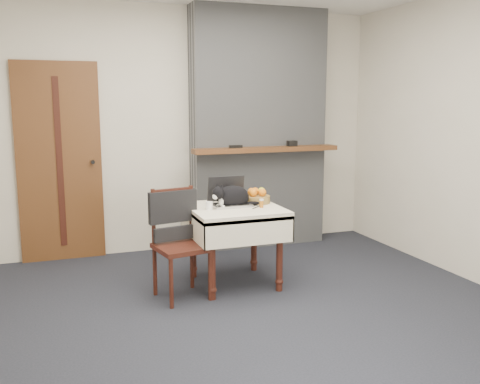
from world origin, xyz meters
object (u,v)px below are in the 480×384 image
at_px(laptop, 229,198).
at_px(pill_bottle, 262,203).
at_px(door, 60,163).
at_px(side_table, 235,220).
at_px(chair, 177,228).
at_px(cream_jar, 209,206).
at_px(fruit_basket, 257,197).
at_px(cat, 233,196).

height_order(laptop, pill_bottle, laptop).
distance_m(door, pill_bottle, 2.17).
relative_size(side_table, chair, 0.86).
bearing_deg(pill_bottle, cream_jar, 172.09).
relative_size(fruit_basket, chair, 0.26).
xyz_separation_m(door, fruit_basket, (1.65, -1.21, -0.25)).
xyz_separation_m(pill_bottle, fruit_basket, (0.04, 0.21, 0.01)).
height_order(door, side_table, door).
relative_size(cat, chair, 0.50).
distance_m(cream_jar, pill_bottle, 0.46).
xyz_separation_m(cream_jar, pill_bottle, (0.45, -0.06, 0.01)).
relative_size(laptop, fruit_basket, 1.43).
bearing_deg(laptop, door, 138.42).
height_order(fruit_basket, chair, chair).
distance_m(cat, fruit_basket, 0.28).
distance_m(laptop, pill_bottle, 0.31).
bearing_deg(chair, pill_bottle, -12.38).
height_order(side_table, cream_jar, cream_jar).
relative_size(side_table, cream_jar, 11.26).
distance_m(laptop, cream_jar, 0.27).
bearing_deg(cream_jar, cat, 14.17).
xyz_separation_m(cat, chair, (-0.53, -0.10, -0.21)).
bearing_deg(fruit_basket, pill_bottle, -100.67).
height_order(door, cat, door).
distance_m(side_table, cat, 0.21).
xyz_separation_m(laptop, cat, (0.01, -0.08, 0.03)).
bearing_deg(fruit_basket, side_table, -157.08).
xyz_separation_m(door, cat, (1.39, -1.30, -0.21)).
relative_size(door, pill_bottle, 26.19).
relative_size(cream_jar, fruit_basket, 0.29).
bearing_deg(pill_bottle, door, 138.61).
bearing_deg(door, chair, -58.30).
bearing_deg(laptop, fruit_basket, 1.31).
distance_m(laptop, fruit_basket, 0.27).
bearing_deg(door, cream_jar, -49.54).
relative_size(cream_jar, chair, 0.08).
relative_size(cat, fruit_basket, 1.91).
bearing_deg(pill_bottle, laptop, 138.48).
relative_size(laptop, pill_bottle, 4.44).
bearing_deg(door, fruit_basket, -36.21).
distance_m(side_table, cream_jar, 0.29).
relative_size(side_table, fruit_basket, 3.29).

